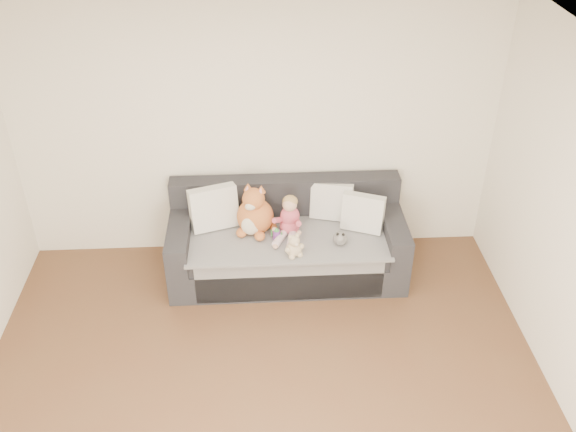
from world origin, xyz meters
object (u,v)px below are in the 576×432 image
object	(u,v)px
sofa	(287,243)
teddy_bear	(294,247)
plush_cat	(255,214)
toddler	(289,219)
sippy_cup	(277,233)

from	to	relation	value
sofa	teddy_bear	distance (m)	0.49
plush_cat	teddy_bear	distance (m)	0.53
plush_cat	toddler	bearing A→B (deg)	8.95
sofa	toddler	distance (m)	0.34
toddler	teddy_bear	xyz separation A→B (m)	(0.03, -0.34, -0.07)
sofa	sippy_cup	distance (m)	0.29
plush_cat	sippy_cup	size ratio (longest dim) A/B	4.13
sofa	teddy_bear	world-z (taller)	sofa
plush_cat	teddy_bear	size ratio (longest dim) A/B	2.25
plush_cat	sippy_cup	xyz separation A→B (m)	(0.19, -0.14, -0.12)
toddler	sippy_cup	xyz separation A→B (m)	(-0.12, -0.08, -0.10)
sofa	toddler	size ratio (longest dim) A/B	5.43
teddy_bear	sippy_cup	xyz separation A→B (m)	(-0.14, 0.26, -0.03)
sofa	toddler	world-z (taller)	toddler
sofa	sippy_cup	world-z (taller)	sofa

